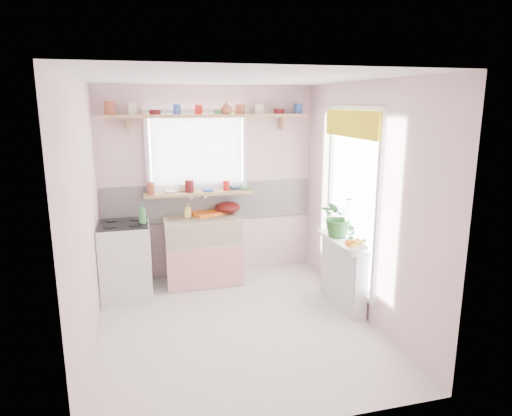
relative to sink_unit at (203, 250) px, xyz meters
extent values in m
plane|color=white|center=(0.15, -1.29, -0.43)|extent=(3.20, 3.20, 0.00)
plane|color=white|center=(0.15, -1.29, 2.07)|extent=(3.20, 3.20, 0.00)
plane|color=beige|center=(0.15, 0.31, 0.82)|extent=(2.80, 0.00, 2.80)
plane|color=beige|center=(0.15, -2.89, 0.82)|extent=(2.80, 0.00, 2.80)
plane|color=beige|center=(-1.25, -1.29, 0.82)|extent=(0.00, 3.20, 3.20)
plane|color=beige|center=(1.55, -1.29, 0.82)|extent=(0.00, 3.20, 3.20)
cube|color=white|center=(0.15, 0.29, 0.57)|extent=(2.74, 0.03, 0.50)
cube|color=#D08798|center=(0.15, 0.29, 0.37)|extent=(2.74, 0.02, 0.12)
cube|color=white|center=(0.00, 0.30, 1.22)|extent=(1.20, 0.01, 1.00)
cube|color=white|center=(0.00, 0.24, 1.22)|extent=(1.15, 0.02, 0.95)
cube|color=white|center=(1.54, -1.09, 0.82)|extent=(0.01, 1.10, 1.90)
cube|color=yellow|center=(1.46, -1.09, 1.63)|extent=(0.03, 1.20, 0.28)
cube|color=white|center=(0.00, 0.01, -0.16)|extent=(0.85, 0.55, 0.55)
cube|color=#D63E3F|center=(0.00, -0.27, -0.16)|extent=(0.95, 0.02, 0.53)
cube|color=tan|center=(0.00, 0.01, 0.27)|extent=(0.95, 0.55, 0.30)
cylinder|color=silver|center=(0.00, 0.26, 0.67)|extent=(0.03, 0.22, 0.03)
cube|color=white|center=(-0.95, -0.24, 0.02)|extent=(0.58, 0.58, 0.90)
cube|color=black|center=(-0.95, -0.24, 0.47)|extent=(0.56, 0.56, 0.02)
cylinder|color=black|center=(-1.09, -0.38, 0.49)|extent=(0.14, 0.14, 0.01)
cylinder|color=black|center=(-0.81, -0.38, 0.49)|extent=(0.14, 0.14, 0.01)
cylinder|color=black|center=(-1.09, -0.10, 0.49)|extent=(0.14, 0.14, 0.01)
cylinder|color=black|center=(-0.81, -0.10, 0.49)|extent=(0.14, 0.14, 0.01)
cube|color=white|center=(1.45, -1.09, -0.06)|extent=(0.15, 0.90, 0.75)
cube|color=white|center=(1.42, -1.09, 0.33)|extent=(0.22, 0.95, 0.03)
cube|color=tan|center=(0.00, 0.19, 0.71)|extent=(1.40, 0.22, 0.04)
cube|color=tan|center=(0.15, 0.18, 1.69)|extent=(2.52, 0.24, 0.04)
cylinder|color=#A55133|center=(-1.03, 0.18, 1.77)|extent=(0.11, 0.11, 0.12)
cylinder|color=silver|center=(-0.77, 0.18, 1.77)|extent=(0.11, 0.11, 0.12)
cylinder|color=#590F14|center=(-0.51, 0.18, 1.74)|extent=(0.11, 0.11, 0.06)
cylinder|color=#3359A5|center=(-0.24, 0.18, 1.77)|extent=(0.11, 0.11, 0.12)
cylinder|color=red|center=(0.02, 0.18, 1.77)|extent=(0.11, 0.11, 0.12)
cylinder|color=#3F7F4C|center=(0.28, 0.18, 1.74)|extent=(0.11, 0.11, 0.06)
cylinder|color=#A55133|center=(0.54, 0.18, 1.77)|extent=(0.11, 0.11, 0.12)
cylinder|color=silver|center=(0.81, 0.18, 1.77)|extent=(0.11, 0.11, 0.12)
cylinder|color=#590F14|center=(1.07, 0.18, 1.74)|extent=(0.11, 0.11, 0.06)
cylinder|color=#3359A5|center=(1.33, 0.18, 1.77)|extent=(0.11, 0.11, 0.12)
cylinder|color=#A55133|center=(-0.62, 0.19, 0.79)|extent=(0.11, 0.11, 0.12)
cylinder|color=silver|center=(-0.37, 0.19, 0.79)|extent=(0.11, 0.11, 0.12)
cylinder|color=#590F14|center=(-0.12, 0.19, 0.76)|extent=(0.11, 0.11, 0.06)
cylinder|color=#3359A5|center=(0.12, 0.19, 0.79)|extent=(0.11, 0.11, 0.12)
cylinder|color=red|center=(0.37, 0.19, 0.79)|extent=(0.11, 0.11, 0.12)
cylinder|color=#3F7F4C|center=(0.62, 0.19, 0.76)|extent=(0.11, 0.11, 0.06)
cube|color=orange|center=(0.11, 0.21, 0.44)|extent=(0.53, 0.48, 0.04)
ellipsoid|color=#510E0E|center=(0.38, 0.21, 0.49)|extent=(0.42, 0.42, 0.15)
imported|color=#295E25|center=(1.44, -0.93, 0.58)|extent=(0.53, 0.49, 0.48)
imported|color=silver|center=(1.36, -1.49, 0.38)|extent=(0.31, 0.31, 0.07)
imported|color=#275A24|center=(1.48, -1.18, 0.44)|extent=(0.11, 0.07, 0.20)
imported|color=#F3DD6C|center=(-0.16, 0.11, 0.51)|extent=(0.09, 0.09, 0.18)
imported|color=beige|center=(-0.19, 0.25, 0.78)|extent=(0.15, 0.15, 0.10)
imported|color=#386EB9|center=(0.48, 0.25, 0.76)|extent=(0.23, 0.23, 0.05)
imported|color=#9F4E30|center=(0.36, 0.12, 1.79)|extent=(0.18, 0.18, 0.16)
imported|color=#42854B|center=(-0.73, -0.31, 0.60)|extent=(0.12, 0.12, 0.24)
sphere|color=orange|center=(1.36, -1.49, 0.43)|extent=(0.08, 0.08, 0.08)
sphere|color=orange|center=(1.42, -1.46, 0.43)|extent=(0.08, 0.08, 0.08)
sphere|color=orange|center=(1.31, -1.47, 0.43)|extent=(0.08, 0.08, 0.08)
cylinder|color=yellow|center=(1.38, -1.54, 0.44)|extent=(0.18, 0.04, 0.10)
camera|label=1|loc=(-0.77, -5.58, 1.85)|focal=32.00mm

